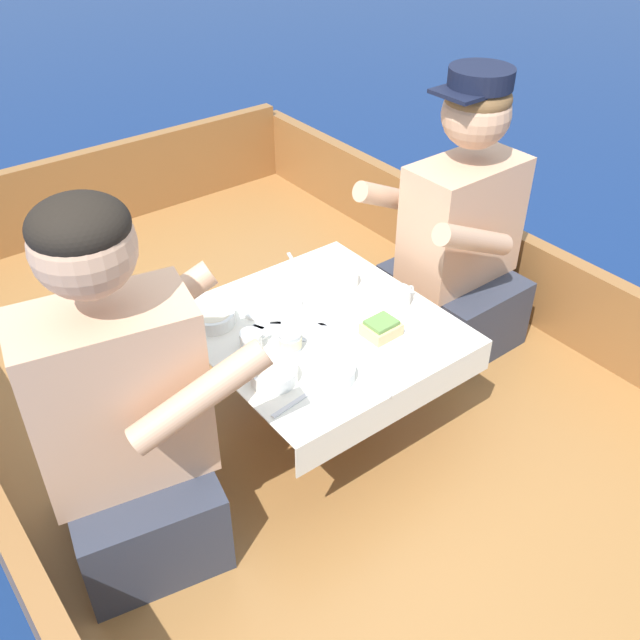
{
  "coord_description": "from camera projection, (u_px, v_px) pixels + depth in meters",
  "views": [
    {
      "loc": [
        -1.03,
        -1.4,
        1.93
      ],
      "look_at": [
        0.0,
        -0.05,
        0.69
      ],
      "focal_mm": 40.0,
      "sensor_mm": 36.0,
      "label": 1
    }
  ],
  "objects": [
    {
      "name": "utensil_knife_port",
      "position": [
        296.0,
        266.0,
        2.38
      ],
      "size": [
        0.07,
        0.16,
        0.0
      ],
      "rotation": [
        0.0,
        0.0,
        1.24
      ],
      "color": "silver",
      "rests_on": "cockpit_table"
    },
    {
      "name": "bowl_port_near",
      "position": [
        332.0,
        372.0,
        1.9
      ],
      "size": [
        0.13,
        0.13,
        0.04
      ],
      "color": "white",
      "rests_on": "cockpit_table"
    },
    {
      "name": "utensil_spoon_starboard",
      "position": [
        308.0,
        317.0,
        2.14
      ],
      "size": [
        0.05,
        0.17,
        0.01
      ],
      "rotation": [
        0.0,
        0.0,
        1.73
      ],
      "color": "silver",
      "rests_on": "cockpit_table"
    },
    {
      "name": "plate_sandwich",
      "position": [
        381.0,
        336.0,
        2.06
      ],
      "size": [
        0.2,
        0.2,
        0.01
      ],
      "color": "white",
      "rests_on": "cockpit_table"
    },
    {
      "name": "plate_bread",
      "position": [
        270.0,
        303.0,
        2.2
      ],
      "size": [
        0.2,
        0.2,
        0.01
      ],
      "color": "white",
      "rests_on": "cockpit_table"
    },
    {
      "name": "person_starboard",
      "position": [
        459.0,
        239.0,
        2.45
      ],
      "size": [
        0.53,
        0.44,
        0.98
      ],
      "rotation": [
        0.0,
        0.0,
        3.15
      ],
      "color": "#333847",
      "rests_on": "boat_deck"
    },
    {
      "name": "bowl_center_far",
      "position": [
        274.0,
        373.0,
        1.9
      ],
      "size": [
        0.13,
        0.13,
        0.04
      ],
      "color": "white",
      "rests_on": "cockpit_table"
    },
    {
      "name": "bowl_port_far",
      "position": [
        213.0,
        317.0,
        2.11
      ],
      "size": [
        0.13,
        0.13,
        0.04
      ],
      "color": "white",
      "rests_on": "cockpit_table"
    },
    {
      "name": "person_port",
      "position": [
        124.0,
        420.0,
        1.71
      ],
      "size": [
        0.58,
        0.53,
        1.01
      ],
      "rotation": [
        0.0,
        0.0,
        -0.2
      ],
      "color": "#333847",
      "rests_on": "boat_deck"
    },
    {
      "name": "utensil_fork_port",
      "position": [
        292.0,
        324.0,
        2.11
      ],
      "size": [
        0.14,
        0.13,
        0.0
      ],
      "rotation": [
        0.0,
        0.0,
        2.43
      ],
      "color": "silver",
      "rests_on": "cockpit_table"
    },
    {
      "name": "sandwich",
      "position": [
        381.0,
        328.0,
        2.05
      ],
      "size": [
        0.1,
        0.09,
        0.05
      ],
      "rotation": [
        0.0,
        0.0,
        0.03
      ],
      "color": "#E0BC7F",
      "rests_on": "plate_sandwich"
    },
    {
      "name": "utensil_spoon_port",
      "position": [
        349.0,
        389.0,
        1.88
      ],
      "size": [
        0.12,
        0.14,
        0.01
      ],
      "rotation": [
        0.0,
        0.0,
        2.27
      ],
      "color": "silver",
      "rests_on": "cockpit_table"
    },
    {
      "name": "tin_can",
      "position": [
        290.0,
        341.0,
        2.01
      ],
      "size": [
        0.07,
        0.07,
        0.05
      ],
      "color": "silver",
      "rests_on": "cockpit_table"
    },
    {
      "name": "bow_coaming",
      "position": [
        102.0,
        187.0,
        3.28
      ],
      "size": [
        1.89,
        0.06,
        0.37
      ],
      "primitive_type": "cube",
      "color": "#936033",
      "rests_on": "boat_deck"
    },
    {
      "name": "utensil_fork_starboard",
      "position": [
        274.0,
        332.0,
        2.08
      ],
      "size": [
        0.1,
        0.16,
        0.0
      ],
      "rotation": [
        0.0,
        0.0,
        2.06
      ],
      "color": "silver",
      "rests_on": "cockpit_table"
    },
    {
      "name": "ground_plane",
      "position": [
        312.0,
        471.0,
        2.54
      ],
      "size": [
        60.0,
        60.0,
        0.0
      ],
      "primitive_type": "plane",
      "color": "navy"
    },
    {
      "name": "boat_deck",
      "position": [
        312.0,
        440.0,
        2.45
      ],
      "size": [
        2.01,
        3.28,
        0.31
      ],
      "primitive_type": "cube",
      "color": "#9E6B38",
      "rests_on": "ground_plane"
    },
    {
      "name": "coffee_cup_port",
      "position": [
        251.0,
        340.0,
        2.01
      ],
      "size": [
        0.09,
        0.06,
        0.05
      ],
      "color": "white",
      "rests_on": "cockpit_table"
    },
    {
      "name": "coffee_cup_starboard",
      "position": [
        398.0,
        296.0,
        2.19
      ],
      "size": [
        0.11,
        0.08,
        0.05
      ],
      "color": "white",
      "rests_on": "cockpit_table"
    },
    {
      "name": "gunwale_port",
      "position": [
        0.0,
        522.0,
        1.78
      ],
      "size": [
        0.06,
        3.28,
        0.32
      ],
      "primitive_type": "cube",
      "color": "#936033",
      "rests_on": "boat_deck"
    },
    {
      "name": "cockpit_table",
      "position": [
        320.0,
        335.0,
        2.13
      ],
      "size": [
        0.7,
        0.72,
        0.36
      ],
      "color": "#B2B2B7",
      "rests_on": "boat_deck"
    },
    {
      "name": "gunwale_starboard",
      "position": [
        513.0,
        271.0,
        2.74
      ],
      "size": [
        0.06,
        3.28,
        0.32
      ],
      "primitive_type": "cube",
      "color": "#936033",
      "rests_on": "boat_deck"
    },
    {
      "name": "utensil_spoon_center",
      "position": [
        305.0,
        396.0,
        1.86
      ],
      "size": [
        0.17,
        0.04,
        0.01
      ],
      "rotation": [
        0.0,
        0.0,
        0.12
      ],
      "color": "silver",
      "rests_on": "cockpit_table"
    },
    {
      "name": "bowl_starboard_near",
      "position": [
        338.0,
        278.0,
        2.28
      ],
      "size": [
        0.13,
        0.13,
        0.04
      ],
      "color": "white",
      "rests_on": "cockpit_table"
    }
  ]
}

